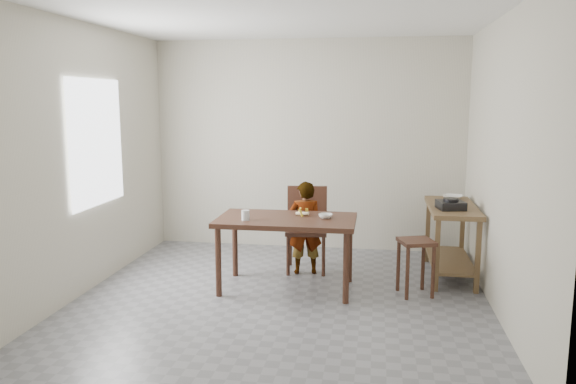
% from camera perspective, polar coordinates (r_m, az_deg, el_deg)
% --- Properties ---
extents(floor, '(4.00, 4.00, 0.04)m').
position_cam_1_polar(floor, '(5.64, -0.65, -10.94)').
color(floor, slate).
rests_on(floor, ground).
extents(ceiling, '(4.00, 4.00, 0.04)m').
position_cam_1_polar(ceiling, '(5.35, -0.71, 17.78)').
color(ceiling, white).
rests_on(ceiling, wall_back).
extents(wall_back, '(4.00, 0.04, 2.70)m').
position_cam_1_polar(wall_back, '(7.31, 2.00, 4.76)').
color(wall_back, beige).
rests_on(wall_back, ground).
extents(wall_front, '(4.00, 0.04, 2.70)m').
position_cam_1_polar(wall_front, '(3.37, -6.49, -0.76)').
color(wall_front, beige).
rests_on(wall_front, ground).
extents(wall_left, '(0.04, 4.00, 2.70)m').
position_cam_1_polar(wall_left, '(6.00, -20.09, 3.18)').
color(wall_left, beige).
rests_on(wall_left, ground).
extents(wall_right, '(0.04, 4.00, 2.70)m').
position_cam_1_polar(wall_right, '(5.37, 21.13, 2.45)').
color(wall_right, beige).
rests_on(wall_right, ground).
extents(window_pane, '(0.02, 1.10, 1.30)m').
position_cam_1_polar(window_pane, '(6.14, -18.85, 4.78)').
color(window_pane, white).
rests_on(window_pane, wall_left).
extents(dining_table, '(1.40, 0.80, 0.75)m').
position_cam_1_polar(dining_table, '(5.80, -0.16, -6.26)').
color(dining_table, '#3C2117').
rests_on(dining_table, floor).
extents(prep_counter, '(0.50, 1.20, 0.80)m').
position_cam_1_polar(prep_counter, '(6.45, 16.19, -4.79)').
color(prep_counter, brown).
rests_on(prep_counter, floor).
extents(child, '(0.43, 0.33, 1.05)m').
position_cam_1_polar(child, '(6.28, 1.73, -3.64)').
color(child, white).
rests_on(child, floor).
extents(dining_chair, '(0.50, 0.50, 0.95)m').
position_cam_1_polar(dining_chair, '(6.38, 1.89, -3.88)').
color(dining_chair, '#3C2117').
rests_on(dining_chair, floor).
extents(stool, '(0.40, 0.40, 0.57)m').
position_cam_1_polar(stool, '(5.80, 12.82, -7.46)').
color(stool, '#3C2117').
rests_on(stool, floor).
extents(glass_tumbler, '(0.09, 0.09, 0.10)m').
position_cam_1_polar(glass_tumbler, '(5.61, -4.34, -2.36)').
color(glass_tumbler, silver).
rests_on(glass_tumbler, dining_table).
extents(small_bowl, '(0.15, 0.15, 0.05)m').
position_cam_1_polar(small_bowl, '(5.70, 3.83, -2.45)').
color(small_bowl, silver).
rests_on(small_bowl, dining_table).
extents(banana, '(0.19, 0.16, 0.06)m').
position_cam_1_polar(banana, '(5.81, 1.47, -2.15)').
color(banana, '#E3C74C').
rests_on(banana, dining_table).
extents(serving_bowl, '(0.28, 0.28, 0.06)m').
position_cam_1_polar(serving_bowl, '(6.71, 16.39, -0.53)').
color(serving_bowl, silver).
rests_on(serving_bowl, prep_counter).
extents(gas_burner, '(0.31, 0.31, 0.09)m').
position_cam_1_polar(gas_burner, '(6.13, 16.20, -1.28)').
color(gas_burner, black).
rests_on(gas_burner, prep_counter).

